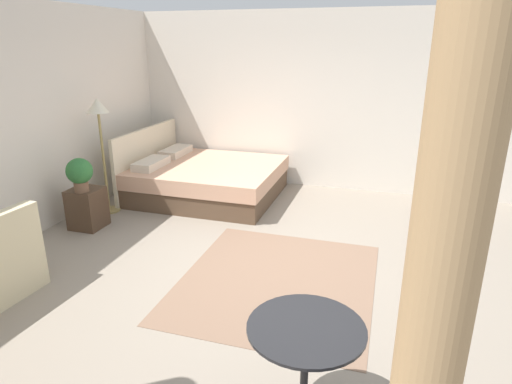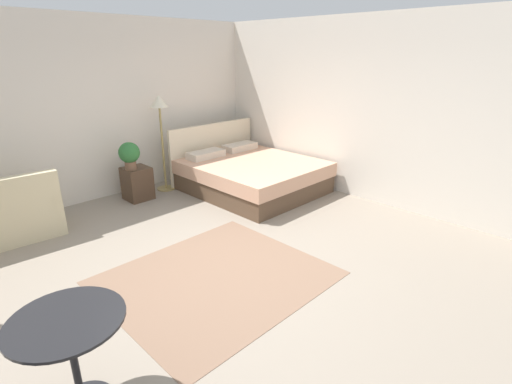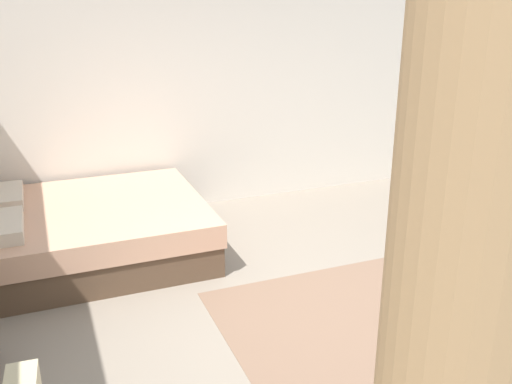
{
  "view_description": "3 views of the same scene",
  "coord_description": "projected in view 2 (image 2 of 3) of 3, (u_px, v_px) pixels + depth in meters",
  "views": [
    {
      "loc": [
        -4.23,
        -1.13,
        2.38
      ],
      "look_at": [
        0.63,
        0.37,
        0.63
      ],
      "focal_mm": 30.75,
      "sensor_mm": 36.0,
      "label": 1
    },
    {
      "loc": [
        -2.58,
        -3.03,
        2.33
      ],
      "look_at": [
        0.49,
        0.02,
        0.75
      ],
      "focal_mm": 27.12,
      "sensor_mm": 36.0,
      "label": 2
    },
    {
      "loc": [
        -3.44,
        1.98,
        2.49
      ],
      "look_at": [
        0.64,
        0.35,
        0.96
      ],
      "focal_mm": 39.31,
      "sensor_mm": 36.0,
      "label": 3
    }
  ],
  "objects": [
    {
      "name": "wall_right",
      "position": [
        373.0,
        111.0,
        6.09
      ],
      "size": [
        0.12,
        6.41,
        2.88
      ],
      "primitive_type": "cube",
      "color": "silver",
      "rests_on": "ground"
    },
    {
      "name": "wall_back",
      "position": [
        93.0,
        111.0,
        6.15
      ],
      "size": [
        9.17,
        0.12,
        2.88
      ],
      "primitive_type": "cube",
      "color": "silver",
      "rests_on": "ground"
    },
    {
      "name": "balcony_table",
      "position": [
        71.0,
        347.0,
        2.51
      ],
      "size": [
        0.73,
        0.73,
        0.75
      ],
      "color": "black",
      "rests_on": "ground"
    },
    {
      "name": "bed",
      "position": [
        250.0,
        174.0,
        6.83
      ],
      "size": [
        1.95,
        2.21,
        1.05
      ],
      "color": "brown",
      "rests_on": "ground"
    },
    {
      "name": "area_rug",
      "position": [
        217.0,
        277.0,
        4.23
      ],
      "size": [
        2.24,
        1.98,
        0.01
      ],
      "primitive_type": "cube",
      "color": "#7F604C",
      "rests_on": "ground"
    },
    {
      "name": "potted_plant",
      "position": [
        129.0,
        154.0,
        6.13
      ],
      "size": [
        0.33,
        0.33,
        0.44
      ],
      "color": "brown",
      "rests_on": "nightstand"
    },
    {
      "name": "couch",
      "position": [
        8.0,
        218.0,
        4.98
      ],
      "size": [
        1.26,
        0.79,
        0.9
      ],
      "color": "beige",
      "rests_on": "ground"
    },
    {
      "name": "floor_lamp",
      "position": [
        160.0,
        114.0,
        6.5
      ],
      "size": [
        0.32,
        0.32,
        1.65
      ],
      "color": "#99844C",
      "rests_on": "ground"
    },
    {
      "name": "ground_plane",
      "position": [
        228.0,
        264.0,
        4.53
      ],
      "size": [
        9.17,
        9.41,
        0.02
      ],
      "primitive_type": "cube",
      "color": "gray"
    },
    {
      "name": "nightstand",
      "position": [
        137.0,
        183.0,
        6.41
      ],
      "size": [
        0.4,
        0.4,
        0.54
      ],
      "color": "#473323",
      "rests_on": "ground"
    }
  ]
}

